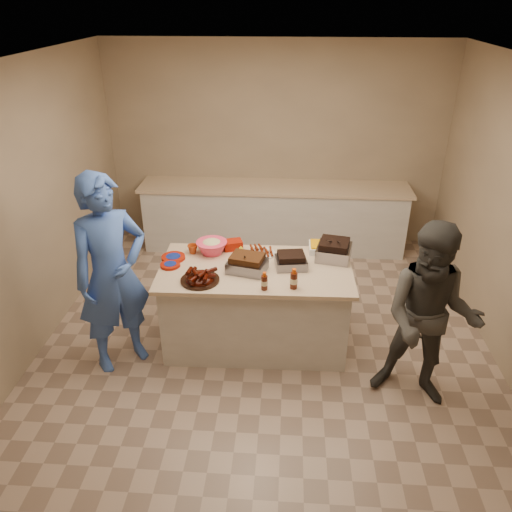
# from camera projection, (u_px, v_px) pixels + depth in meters

# --- Properties ---
(room) EXTENTS (4.50, 5.00, 2.70)m
(room) POSITION_uv_depth(u_px,v_px,m) (266.00, 342.00, 5.12)
(room) COLOR tan
(room) RESTS_ON ground
(back_counter) EXTENTS (3.60, 0.64, 0.90)m
(back_counter) POSITION_uv_depth(u_px,v_px,m) (274.00, 217.00, 6.85)
(back_counter) COLOR beige
(back_counter) RESTS_ON ground
(island) EXTENTS (1.85, 1.00, 0.87)m
(island) POSITION_uv_depth(u_px,v_px,m) (256.00, 341.00, 5.14)
(island) COLOR beige
(island) RESTS_ON ground
(rib_platter) EXTENTS (0.44, 0.44, 0.14)m
(rib_platter) POSITION_uv_depth(u_px,v_px,m) (200.00, 281.00, 4.52)
(rib_platter) COLOR #390902
(rib_platter) RESTS_ON island
(pulled_pork_tray) EXTENTS (0.40, 0.34, 0.11)m
(pulled_pork_tray) POSITION_uv_depth(u_px,v_px,m) (247.00, 271.00, 4.68)
(pulled_pork_tray) COLOR #47230F
(pulled_pork_tray) RESTS_ON island
(brisket_tray) EXTENTS (0.32, 0.28, 0.09)m
(brisket_tray) POSITION_uv_depth(u_px,v_px,m) (291.00, 267.00, 4.75)
(brisket_tray) COLOR black
(brisket_tray) RESTS_ON island
(roasting_pan) EXTENTS (0.38, 0.38, 0.13)m
(roasting_pan) POSITION_uv_depth(u_px,v_px,m) (333.00, 258.00, 4.90)
(roasting_pan) COLOR gray
(roasting_pan) RESTS_ON island
(coleslaw_bowl) EXTENTS (0.32, 0.32, 0.21)m
(coleslaw_bowl) POSITION_uv_depth(u_px,v_px,m) (212.00, 253.00, 5.00)
(coleslaw_bowl) COLOR #F33A5D
(coleslaw_bowl) RESTS_ON island
(sausage_plate) EXTENTS (0.34, 0.34, 0.05)m
(sausage_plate) POSITION_uv_depth(u_px,v_px,m) (262.00, 254.00, 4.98)
(sausage_plate) COLOR silver
(sausage_plate) RESTS_ON island
(mac_cheese_dish) EXTENTS (0.33, 0.24, 0.09)m
(mac_cheese_dish) POSITION_uv_depth(u_px,v_px,m) (325.00, 251.00, 5.04)
(mac_cheese_dish) COLOR #FFB004
(mac_cheese_dish) RESTS_ON island
(bbq_bottle_a) EXTENTS (0.06, 0.06, 0.17)m
(bbq_bottle_a) POSITION_uv_depth(u_px,v_px,m) (264.00, 289.00, 4.39)
(bbq_bottle_a) COLOR #46190C
(bbq_bottle_a) RESTS_ON island
(bbq_bottle_b) EXTENTS (0.07, 0.07, 0.19)m
(bbq_bottle_b) POSITION_uv_depth(u_px,v_px,m) (293.00, 288.00, 4.41)
(bbq_bottle_b) COLOR #46190C
(bbq_bottle_b) RESTS_ON island
(mustard_bottle) EXTENTS (0.04, 0.04, 0.11)m
(mustard_bottle) POSITION_uv_depth(u_px,v_px,m) (241.00, 255.00, 4.95)
(mustard_bottle) COLOR yellow
(mustard_bottle) RESTS_ON island
(sauce_bowl) EXTENTS (0.12, 0.04, 0.12)m
(sauce_bowl) POSITION_uv_depth(u_px,v_px,m) (247.00, 261.00, 4.86)
(sauce_bowl) COLOR silver
(sauce_bowl) RESTS_ON island
(plate_stack_large) EXTENTS (0.24, 0.24, 0.03)m
(plate_stack_large) POSITION_uv_depth(u_px,v_px,m) (173.00, 259.00, 4.89)
(plate_stack_large) COLOR #901404
(plate_stack_large) RESTS_ON island
(plate_stack_small) EXTENTS (0.19, 0.19, 0.03)m
(plate_stack_small) POSITION_uv_depth(u_px,v_px,m) (170.00, 266.00, 4.76)
(plate_stack_small) COLOR #901404
(plate_stack_small) RESTS_ON island
(plastic_cup) EXTENTS (0.10, 0.09, 0.10)m
(plastic_cup) POSITION_uv_depth(u_px,v_px,m) (193.00, 253.00, 5.00)
(plastic_cup) COLOR #A73E11
(plastic_cup) RESTS_ON island
(basket_stack) EXTENTS (0.22, 0.19, 0.09)m
(basket_stack) POSITION_uv_depth(u_px,v_px,m) (233.00, 249.00, 5.08)
(basket_stack) COLOR #901404
(basket_stack) RESTS_ON island
(guest_blue) EXTENTS (1.77, 1.89, 0.45)m
(guest_blue) POSITION_uv_depth(u_px,v_px,m) (125.00, 358.00, 4.89)
(guest_blue) COLOR #3F66C5
(guest_blue) RESTS_ON ground
(guest_gray) EXTENTS (1.26, 1.82, 0.63)m
(guest_gray) POSITION_uv_depth(u_px,v_px,m) (415.00, 395.00, 4.45)
(guest_gray) COLOR #43413D
(guest_gray) RESTS_ON ground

